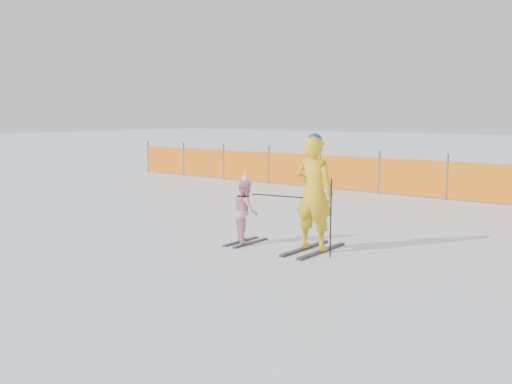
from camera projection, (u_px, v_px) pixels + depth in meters
ground at (237, 255)px, 9.36m from camera, size 120.00×120.00×0.00m
adult at (314, 193)px, 9.55m from camera, size 0.72×1.40×2.00m
child at (245, 210)px, 10.18m from camera, size 0.69×0.95×1.30m
ski_poles at (306, 208)px, 9.47m from camera, size 1.62×0.23×1.29m
safety_fence at (337, 172)px, 17.42m from camera, size 17.35×0.06×1.25m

